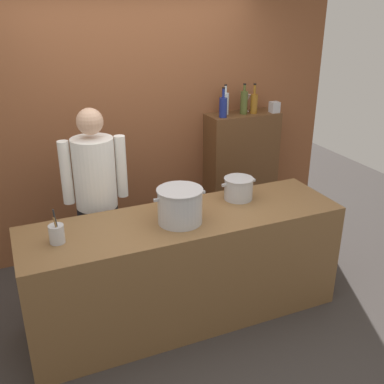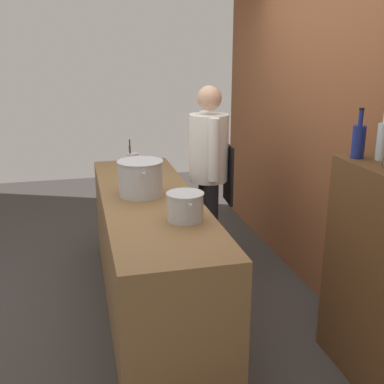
{
  "view_description": "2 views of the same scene",
  "coord_description": "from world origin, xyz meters",
  "px_view_note": "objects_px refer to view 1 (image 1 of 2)",
  "views": [
    {
      "loc": [
        -1.18,
        -2.86,
        2.43
      ],
      "look_at": [
        0.21,
        0.34,
        0.94
      ],
      "focal_mm": 42.55,
      "sensor_mm": 36.0,
      "label": 1
    },
    {
      "loc": [
        3.35,
        -0.49,
        1.97
      ],
      "look_at": [
        0.22,
        0.27,
        0.98
      ],
      "focal_mm": 44.57,
      "sensor_mm": 36.0,
      "label": 2
    }
  ],
  "objects_px": {
    "wine_bottle_clear": "(225,103)",
    "wine_bottle_olive": "(244,102)",
    "wine_bottle_amber": "(254,103)",
    "wine_glass_short": "(247,99)",
    "chef": "(96,192)",
    "utensil_crock": "(57,234)",
    "stockpot_large": "(180,206)",
    "wine_bottle_cobalt": "(223,107)",
    "spice_tin_silver": "(274,107)",
    "stockpot_small": "(238,188)"
  },
  "relations": [
    {
      "from": "wine_bottle_clear",
      "to": "wine_bottle_olive",
      "type": "xyz_separation_m",
      "value": [
        0.18,
        -0.07,
        0.01
      ]
    },
    {
      "from": "wine_bottle_amber",
      "to": "wine_glass_short",
      "type": "bearing_deg",
      "value": 105.87
    },
    {
      "from": "chef",
      "to": "utensil_crock",
      "type": "xyz_separation_m",
      "value": [
        -0.4,
        -0.62,
        0.0
      ]
    },
    {
      "from": "wine_bottle_clear",
      "to": "wine_bottle_olive",
      "type": "height_order",
      "value": "wine_bottle_olive"
    },
    {
      "from": "wine_bottle_amber",
      "to": "wine_bottle_olive",
      "type": "bearing_deg",
      "value": 171.97
    },
    {
      "from": "stockpot_large",
      "to": "wine_bottle_olive",
      "type": "distance_m",
      "value": 1.77
    },
    {
      "from": "utensil_crock",
      "to": "wine_bottle_cobalt",
      "type": "relative_size",
      "value": 0.87
    },
    {
      "from": "stockpot_large",
      "to": "wine_bottle_cobalt",
      "type": "height_order",
      "value": "wine_bottle_cobalt"
    },
    {
      "from": "chef",
      "to": "spice_tin_silver",
      "type": "xyz_separation_m",
      "value": [
        2.01,
        0.49,
        0.42
      ]
    },
    {
      "from": "stockpot_large",
      "to": "stockpot_small",
      "type": "relative_size",
      "value": 1.31
    },
    {
      "from": "stockpot_small",
      "to": "wine_bottle_cobalt",
      "type": "xyz_separation_m",
      "value": [
        0.34,
        0.98,
        0.45
      ]
    },
    {
      "from": "wine_bottle_olive",
      "to": "wine_bottle_amber",
      "type": "bearing_deg",
      "value": -8.03
    },
    {
      "from": "stockpot_large",
      "to": "wine_bottle_clear",
      "type": "distance_m",
      "value": 1.7
    },
    {
      "from": "chef",
      "to": "wine_glass_short",
      "type": "relative_size",
      "value": 9.3
    },
    {
      "from": "stockpot_small",
      "to": "wine_bottle_olive",
      "type": "xyz_separation_m",
      "value": [
        0.6,
        1.02,
        0.46
      ]
    },
    {
      "from": "wine_bottle_clear",
      "to": "wine_bottle_cobalt",
      "type": "xyz_separation_m",
      "value": [
        -0.08,
        -0.11,
        -0.01
      ]
    },
    {
      "from": "wine_bottle_cobalt",
      "to": "chef",
      "type": "bearing_deg",
      "value": -160.0
    },
    {
      "from": "stockpot_small",
      "to": "spice_tin_silver",
      "type": "bearing_deg",
      "value": 45.72
    },
    {
      "from": "wine_glass_short",
      "to": "chef",
      "type": "bearing_deg",
      "value": -159.91
    },
    {
      "from": "wine_bottle_olive",
      "to": "stockpot_small",
      "type": "bearing_deg",
      "value": -120.49
    },
    {
      "from": "wine_bottle_olive",
      "to": "utensil_crock",
      "type": "bearing_deg",
      "value": -150.44
    },
    {
      "from": "wine_bottle_olive",
      "to": "spice_tin_silver",
      "type": "xyz_separation_m",
      "value": [
        0.33,
        -0.07,
        -0.07
      ]
    },
    {
      "from": "utensil_crock",
      "to": "wine_glass_short",
      "type": "distance_m",
      "value": 2.55
    },
    {
      "from": "stockpot_large",
      "to": "utensil_crock",
      "type": "height_order",
      "value": "stockpot_large"
    },
    {
      "from": "utensil_crock",
      "to": "wine_bottle_clear",
      "type": "distance_m",
      "value": 2.32
    },
    {
      "from": "chef",
      "to": "wine_bottle_amber",
      "type": "xyz_separation_m",
      "value": [
        1.79,
        0.54,
        0.47
      ]
    },
    {
      "from": "wine_bottle_cobalt",
      "to": "wine_glass_short",
      "type": "xyz_separation_m",
      "value": [
        0.34,
        0.13,
        0.02
      ]
    },
    {
      "from": "stockpot_small",
      "to": "utensil_crock",
      "type": "relative_size",
      "value": 1.18
    },
    {
      "from": "stockpot_small",
      "to": "utensil_crock",
      "type": "xyz_separation_m",
      "value": [
        -1.48,
        -0.16,
        -0.02
      ]
    },
    {
      "from": "stockpot_large",
      "to": "wine_glass_short",
      "type": "xyz_separation_m",
      "value": [
        1.28,
        1.31,
        0.43
      ]
    },
    {
      "from": "chef",
      "to": "wine_bottle_olive",
      "type": "height_order",
      "value": "chef"
    },
    {
      "from": "utensil_crock",
      "to": "wine_bottle_clear",
      "type": "xyz_separation_m",
      "value": [
        1.9,
        1.25,
        0.48
      ]
    },
    {
      "from": "wine_bottle_olive",
      "to": "stockpot_large",
      "type": "bearing_deg",
      "value": -134.47
    },
    {
      "from": "stockpot_small",
      "to": "spice_tin_silver",
      "type": "height_order",
      "value": "spice_tin_silver"
    },
    {
      "from": "utensil_crock",
      "to": "wine_bottle_olive",
      "type": "distance_m",
      "value": 2.44
    },
    {
      "from": "wine_bottle_cobalt",
      "to": "spice_tin_silver",
      "type": "distance_m",
      "value": 0.59
    },
    {
      "from": "chef",
      "to": "wine_bottle_amber",
      "type": "relative_size",
      "value": 5.47
    },
    {
      "from": "wine_bottle_clear",
      "to": "wine_bottle_cobalt",
      "type": "bearing_deg",
      "value": -126.22
    },
    {
      "from": "wine_glass_short",
      "to": "spice_tin_silver",
      "type": "bearing_deg",
      "value": -32.24
    },
    {
      "from": "spice_tin_silver",
      "to": "wine_bottle_amber",
      "type": "bearing_deg",
      "value": 165.99
    },
    {
      "from": "stockpot_small",
      "to": "utensil_crock",
      "type": "height_order",
      "value": "utensil_crock"
    },
    {
      "from": "wine_bottle_olive",
      "to": "wine_glass_short",
      "type": "relative_size",
      "value": 1.73
    },
    {
      "from": "wine_bottle_cobalt",
      "to": "wine_bottle_olive",
      "type": "height_order",
      "value": "wine_bottle_olive"
    },
    {
      "from": "wine_bottle_clear",
      "to": "wine_bottle_amber",
      "type": "bearing_deg",
      "value": -15.69
    },
    {
      "from": "utensil_crock",
      "to": "spice_tin_silver",
      "type": "xyz_separation_m",
      "value": [
        2.41,
        1.11,
        0.42
      ]
    },
    {
      "from": "utensil_crock",
      "to": "spice_tin_silver",
      "type": "bearing_deg",
      "value": 24.78
    },
    {
      "from": "wine_bottle_olive",
      "to": "wine_bottle_amber",
      "type": "relative_size",
      "value": 1.02
    },
    {
      "from": "stockpot_large",
      "to": "wine_bottle_clear",
      "type": "height_order",
      "value": "wine_bottle_clear"
    },
    {
      "from": "utensil_crock",
      "to": "wine_bottle_amber",
      "type": "bearing_deg",
      "value": 28.0
    },
    {
      "from": "chef",
      "to": "wine_bottle_clear",
      "type": "height_order",
      "value": "chef"
    }
  ]
}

